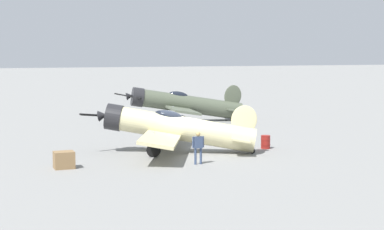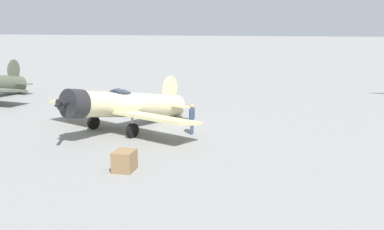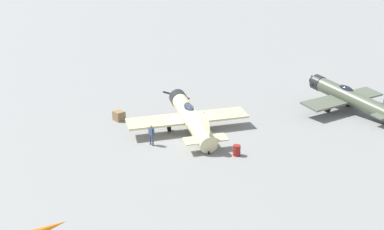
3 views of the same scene
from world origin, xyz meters
name	(u,v)px [view 1 (image 1 of 3)]	position (x,y,z in m)	size (l,w,h in m)	color
ground_plane	(183,153)	(0.00, 0.00, 0.00)	(400.00, 400.00, 0.00)	gray
airplane_foreground	(174,128)	(0.45, -0.21, 1.46)	(10.00, 10.39, 2.92)	beige
airplane_mid_apron	(183,104)	(-5.74, -15.41, 1.51)	(10.63, 10.29, 3.16)	#4C5442
ground_crew_mechanic	(198,145)	(0.56, 3.82, 1.04)	(0.67, 0.24, 1.71)	#384766
equipment_crate	(64,160)	(7.34, 2.46, 0.43)	(1.01, 0.83, 0.87)	olive
fuel_drum	(266,142)	(-5.27, 0.29, 0.41)	(0.60, 0.60, 0.81)	maroon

